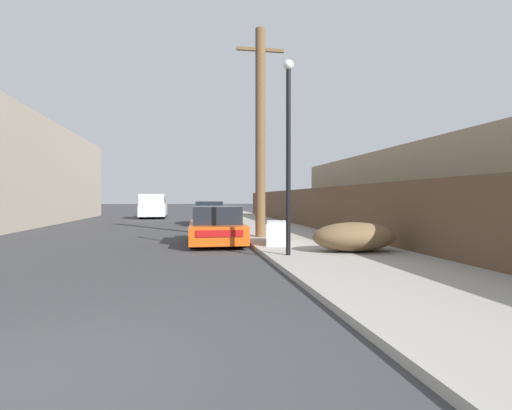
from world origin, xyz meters
name	(u,v)px	position (x,y,z in m)	size (l,w,h in m)	color
ground_plane	(41,382)	(0.00, 0.00, 0.00)	(220.00, 220.00, 0.00)	#38383A
sidewalk_curb	(248,220)	(5.30, 23.50, 0.06)	(4.20, 63.00, 0.12)	#9E998E
discarded_fridge	(277,233)	(4.02, 8.80, 0.47)	(0.96, 1.78, 0.73)	silver
parked_sports_car_red	(216,227)	(2.18, 10.13, 0.58)	(1.89, 4.40, 1.29)	#E05114
car_parked_mid	(208,214)	(2.40, 20.46, 0.65)	(1.82, 4.70, 1.38)	#2D478C
pickup_truck	(153,206)	(-1.52, 28.73, 0.93)	(2.10, 5.61, 1.88)	silver
utility_pole	(260,131)	(3.91, 11.16, 4.09)	(1.80, 0.38, 7.80)	brown
street_lamp	(288,143)	(3.74, 6.21, 2.97)	(0.26, 0.26, 4.94)	black
brush_pile	(354,237)	(5.69, 6.60, 0.52)	(2.32, 1.43, 0.79)	brown
wooden_fence	(309,208)	(7.25, 15.72, 1.09)	(0.08, 35.44, 1.94)	brown
building_right_house	(456,194)	(11.80, 10.76, 1.75)	(6.00, 19.09, 3.50)	gray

